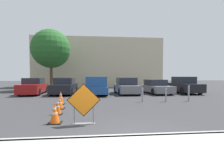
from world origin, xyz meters
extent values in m
plane|color=#333335|center=(0.00, 10.00, 0.00)|extent=(96.00, 96.00, 0.00)
cube|color=#999993|center=(0.00, -1.26, 0.07)|extent=(26.17, 2.51, 0.14)
cube|color=#999993|center=(0.00, 0.00, 0.07)|extent=(26.17, 0.20, 0.14)
cube|color=black|center=(-1.25, 1.66, 0.85)|extent=(1.15, 0.02, 1.15)
cube|color=orange|center=(-1.25, 1.64, 0.85)|extent=(1.08, 0.02, 1.08)
cube|color=slate|center=(-1.25, 1.70, 0.01)|extent=(0.77, 0.20, 0.02)
cube|color=slate|center=(-1.58, 1.70, 0.42)|extent=(0.04, 0.04, 0.85)
cube|color=slate|center=(-0.93, 1.70, 0.42)|extent=(0.04, 0.04, 0.85)
cube|color=black|center=(-2.28, 1.89, 0.01)|extent=(0.46, 0.46, 0.03)
cone|color=#EA590F|center=(-2.28, 1.89, 0.37)|extent=(0.34, 0.34, 0.69)
cylinder|color=white|center=(-2.28, 1.89, 0.53)|extent=(0.11, 0.11, 0.06)
cylinder|color=white|center=(-2.28, 1.89, 0.36)|extent=(0.19, 0.19, 0.06)
cube|color=black|center=(-2.47, 3.36, 0.01)|extent=(0.40, 0.40, 0.03)
cone|color=#EA590F|center=(-2.47, 3.36, 0.37)|extent=(0.29, 0.29, 0.67)
cylinder|color=white|center=(-2.47, 3.36, 0.51)|extent=(0.09, 0.09, 0.06)
cylinder|color=white|center=(-2.47, 3.36, 0.35)|extent=(0.16, 0.16, 0.06)
cube|color=black|center=(-2.63, 4.70, 0.01)|extent=(0.48, 0.48, 0.03)
cone|color=#EA590F|center=(-2.63, 4.70, 0.32)|extent=(0.36, 0.36, 0.59)
cylinder|color=white|center=(-2.63, 4.70, 0.45)|extent=(0.11, 0.11, 0.05)
cylinder|color=white|center=(-2.63, 4.70, 0.31)|extent=(0.20, 0.20, 0.05)
cube|color=black|center=(-2.85, 6.16, 0.01)|extent=(0.46, 0.46, 0.03)
cone|color=#EA590F|center=(-2.85, 6.16, 0.41)|extent=(0.34, 0.34, 0.76)
cylinder|color=white|center=(-2.85, 6.16, 0.57)|extent=(0.11, 0.11, 0.07)
cylinder|color=white|center=(-2.85, 6.16, 0.39)|extent=(0.19, 0.19, 0.07)
cube|color=maroon|center=(-6.42, 12.36, 0.56)|extent=(1.98, 4.67, 0.78)
cube|color=#1E232D|center=(-6.43, 12.47, 1.22)|extent=(1.63, 2.19, 0.53)
cylinder|color=black|center=(-5.55, 10.98, 0.31)|extent=(0.24, 0.63, 0.62)
cylinder|color=black|center=(-7.13, 10.89, 0.31)|extent=(0.24, 0.63, 0.62)
cylinder|color=black|center=(-5.71, 13.82, 0.31)|extent=(0.24, 0.63, 0.62)
cylinder|color=black|center=(-7.29, 13.73, 0.31)|extent=(0.24, 0.63, 0.62)
cube|color=black|center=(-3.56, 11.84, 0.56)|extent=(2.03, 4.11, 0.75)
cube|color=#1E232D|center=(-3.55, 11.94, 1.22)|extent=(1.70, 1.93, 0.57)
cylinder|color=black|center=(-2.79, 10.55, 0.34)|extent=(0.24, 0.69, 0.68)
cylinder|color=black|center=(-4.46, 10.64, 0.34)|extent=(0.24, 0.69, 0.68)
cylinder|color=black|center=(-2.66, 13.04, 0.34)|extent=(0.24, 0.69, 0.68)
cylinder|color=black|center=(-4.33, 13.13, 0.34)|extent=(0.24, 0.69, 0.68)
cube|color=navy|center=(-0.69, 11.71, 0.48)|extent=(1.87, 5.21, 0.55)
cube|color=navy|center=(-0.69, 10.54, 1.18)|extent=(1.72, 2.09, 0.85)
cube|color=navy|center=(-0.70, 13.95, 0.98)|extent=(1.76, 0.11, 0.45)
cube|color=navy|center=(0.18, 12.76, 0.98)|extent=(0.11, 2.50, 0.45)
cube|color=navy|center=(-1.58, 12.75, 0.98)|extent=(0.11, 2.50, 0.45)
cylinder|color=black|center=(0.16, 10.15, 0.38)|extent=(0.24, 0.76, 0.76)
cylinder|color=black|center=(-1.54, 10.15, 0.38)|extent=(0.24, 0.76, 0.76)
cylinder|color=black|center=(0.15, 13.28, 0.38)|extent=(0.24, 0.76, 0.76)
cylinder|color=black|center=(-1.55, 13.27, 0.38)|extent=(0.24, 0.76, 0.76)
cube|color=slate|center=(2.17, 11.68, 0.51)|extent=(1.97, 4.17, 0.67)
cube|color=#1E232D|center=(2.17, 11.79, 1.18)|extent=(1.69, 1.94, 0.67)
cylinder|color=black|center=(3.06, 10.43, 0.32)|extent=(0.22, 0.64, 0.63)
cylinder|color=black|center=(1.34, 10.38, 0.32)|extent=(0.22, 0.64, 0.63)
cylinder|color=black|center=(3.00, 12.98, 0.32)|extent=(0.22, 0.64, 0.63)
cylinder|color=black|center=(1.28, 12.94, 0.32)|extent=(0.22, 0.64, 0.63)
cube|color=slate|center=(5.03, 11.81, 0.47)|extent=(2.11, 4.54, 0.61)
cube|color=#1E232D|center=(5.02, 11.92, 1.05)|extent=(1.72, 2.14, 0.55)
cylinder|color=black|center=(5.95, 10.50, 0.31)|extent=(0.24, 0.63, 0.62)
cylinder|color=black|center=(4.30, 10.38, 0.31)|extent=(0.24, 0.63, 0.62)
cylinder|color=black|center=(5.76, 13.23, 0.31)|extent=(0.24, 0.63, 0.62)
cylinder|color=black|center=(4.11, 13.12, 0.31)|extent=(0.24, 0.63, 0.62)
cube|color=black|center=(7.89, 11.80, 0.57)|extent=(1.88, 4.20, 0.77)
cube|color=#1E232D|center=(7.89, 11.90, 1.28)|extent=(1.64, 1.94, 0.65)
cylinder|color=black|center=(8.75, 10.51, 0.34)|extent=(0.20, 0.69, 0.69)
cylinder|color=black|center=(7.05, 10.49, 0.34)|extent=(0.20, 0.69, 0.69)
cylinder|color=black|center=(8.73, 13.10, 0.34)|extent=(0.20, 0.69, 0.69)
cylinder|color=black|center=(7.04, 13.09, 0.34)|extent=(0.20, 0.69, 0.69)
cylinder|color=gray|center=(2.21, 6.48, 0.43)|extent=(0.11, 0.11, 0.86)
sphere|color=gray|center=(2.21, 6.48, 0.86)|extent=(0.12, 0.12, 0.12)
cylinder|color=gray|center=(3.78, 6.48, 0.42)|extent=(0.11, 0.11, 0.85)
sphere|color=gray|center=(3.78, 6.48, 0.85)|extent=(0.12, 0.12, 0.12)
cylinder|color=gray|center=(5.34, 6.48, 0.50)|extent=(0.11, 0.11, 0.99)
sphere|color=gray|center=(5.34, 6.48, 0.99)|extent=(0.12, 0.12, 0.12)
cube|color=beige|center=(-0.11, 23.64, 3.69)|extent=(19.34, 5.00, 7.39)
cylinder|color=#513823|center=(-5.93, 17.11, 1.60)|extent=(0.32, 0.32, 3.20)
sphere|color=#235B23|center=(-5.93, 17.11, 4.90)|extent=(4.56, 4.56, 4.56)
camera|label=1|loc=(-0.91, -4.40, 1.68)|focal=28.00mm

